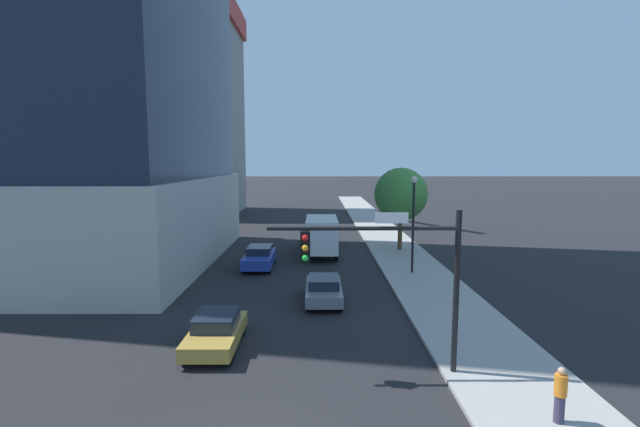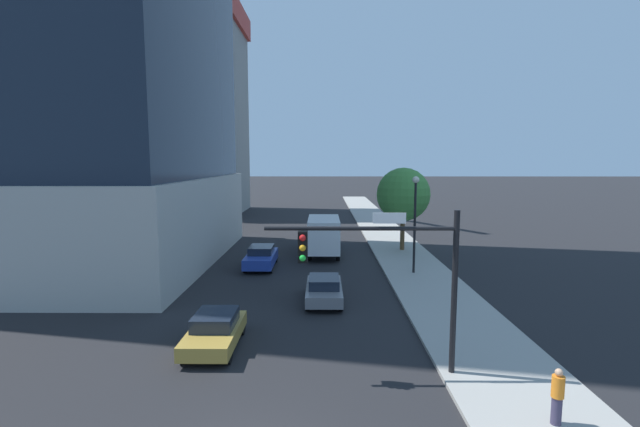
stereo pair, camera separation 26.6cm
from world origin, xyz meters
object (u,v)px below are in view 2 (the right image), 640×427
(street_lamp, at_px, (415,211))
(car_gray, at_px, (324,289))
(car_blue, at_px, (261,257))
(traffic_light_pole, at_px, (385,262))
(pedestrian_orange_shirt, at_px, (557,396))
(box_truck, at_px, (324,233))
(construction_building, at_px, (186,101))
(car_gold, at_px, (215,331))
(street_tree, at_px, (403,195))

(street_lamp, height_order, car_gray, street_lamp)
(street_lamp, height_order, car_blue, street_lamp)
(traffic_light_pole, distance_m, car_blue, 17.26)
(street_lamp, xyz_separation_m, car_gray, (-5.86, -5.64, -3.52))
(traffic_light_pole, distance_m, pedestrian_orange_shirt, 6.13)
(box_truck, bearing_deg, traffic_light_pole, -84.22)
(construction_building, xyz_separation_m, car_gold, (14.89, -46.24, -14.97))
(construction_building, xyz_separation_m, traffic_light_pole, (21.29, -48.59, -11.62))
(street_lamp, xyz_separation_m, pedestrian_orange_shirt, (0.54, -16.76, -3.25))
(traffic_light_pole, distance_m, box_truck, 20.36)
(traffic_light_pole, height_order, car_gold, traffic_light_pole)
(car_gray, height_order, car_gold, same)
(car_gray, bearing_deg, traffic_light_pole, -75.87)
(traffic_light_pole, distance_m, car_gold, 7.60)
(construction_building, height_order, car_gold, construction_building)
(car_blue, relative_size, box_truck, 0.60)
(traffic_light_pole, height_order, car_gray, traffic_light_pole)
(street_tree, height_order, pedestrian_orange_shirt, street_tree)
(street_lamp, relative_size, box_truck, 0.83)
(car_blue, bearing_deg, pedestrian_orange_shirt, -60.10)
(street_lamp, height_order, car_gold, street_lamp)
(street_lamp, bearing_deg, construction_building, 125.77)
(traffic_light_pole, distance_m, car_gray, 8.99)
(street_tree, distance_m, box_truck, 7.19)
(street_lamp, bearing_deg, car_blue, 169.13)
(car_blue, xyz_separation_m, pedestrian_orange_shirt, (10.76, -18.72, 0.22))
(street_lamp, bearing_deg, car_gold, -131.94)
(street_tree, distance_m, car_gold, 22.13)
(street_lamp, relative_size, street_tree, 0.94)
(construction_building, bearing_deg, traffic_light_pole, -66.34)
(traffic_light_pole, xyz_separation_m, pedestrian_orange_shirt, (4.36, -3.03, -3.07))
(traffic_light_pole, distance_m, street_tree, 21.70)
(car_gold, bearing_deg, car_blue, 90.00)
(car_gold, relative_size, box_truck, 0.53)
(car_gold, distance_m, box_truck, 18.33)
(car_gray, distance_m, box_truck, 12.07)
(street_lamp, bearing_deg, box_truck, 132.51)
(construction_building, distance_m, street_tree, 39.10)
(street_tree, xyz_separation_m, car_gold, (-10.81, -18.89, -3.99))
(car_gray, bearing_deg, car_gold, -127.24)
(construction_building, relative_size, car_gray, 8.63)
(street_tree, bearing_deg, pedestrian_orange_shirt, -90.11)
(construction_building, distance_m, car_blue, 39.07)
(street_lamp, distance_m, box_truck, 9.03)
(street_tree, height_order, car_gray, street_tree)
(street_lamp, relative_size, pedestrian_orange_shirt, 3.90)
(car_gray, distance_m, pedestrian_orange_shirt, 12.83)
(car_gray, height_order, car_blue, car_blue)
(car_gray, xyz_separation_m, pedestrian_orange_shirt, (6.40, -11.12, 0.27))
(construction_building, relative_size, street_tree, 5.50)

